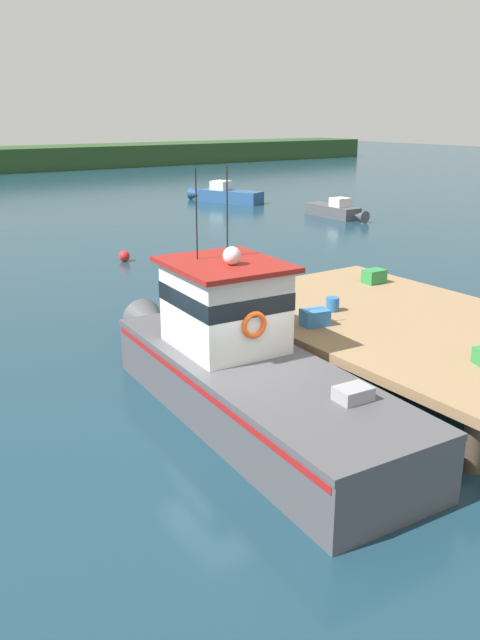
{
  "coord_description": "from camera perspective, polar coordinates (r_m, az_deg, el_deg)",
  "views": [
    {
      "loc": [
        -6.49,
        -9.82,
        5.8
      ],
      "look_at": [
        1.2,
        1.44,
        1.4
      ],
      "focal_mm": 35.92,
      "sensor_mm": 36.0,
      "label": 1
    }
  ],
  "objects": [
    {
      "name": "moored_boat_far_right",
      "position": [
        38.37,
        8.56,
        9.62
      ],
      "size": [
        1.28,
        4.66,
        1.18
      ],
      "color": "#4C4C51",
      "rests_on": "ground"
    },
    {
      "name": "crate_stack_near_edge",
      "position": [
        14.65,
        6.68,
        0.22
      ],
      "size": [
        0.68,
        0.55,
        0.37
      ],
      "primitive_type": "cube",
      "rotation": [
        0.0,
        0.0,
        -0.21
      ],
      "color": "#3370B2",
      "rests_on": "dock"
    },
    {
      "name": "moored_boat_mid_harbor",
      "position": [
        44.77,
        -1.3,
        11.08
      ],
      "size": [
        3.31,
        5.59,
        1.43
      ],
      "color": "#285184",
      "rests_on": "ground"
    },
    {
      "name": "crate_stack_mid_dock",
      "position": [
        18.64,
        11.86,
        3.83
      ],
      "size": [
        0.62,
        0.46,
        0.39
      ],
      "primitive_type": "cube",
      "rotation": [
        0.0,
        0.0,
        -0.04
      ],
      "color": "#2D8442",
      "rests_on": "dock"
    },
    {
      "name": "mooring_buoy_inshore",
      "position": [
        26.89,
        -10.26,
        5.64
      ],
      "size": [
        0.45,
        0.45,
        0.45
      ],
      "primitive_type": "sphere",
      "color": "red",
      "rests_on": "ground"
    },
    {
      "name": "main_fishing_boat",
      "position": [
        12.83,
        0.07,
        -4.04
      ],
      "size": [
        3.05,
        9.9,
        4.8
      ],
      "color": "#4C4C51",
      "rests_on": "ground"
    },
    {
      "name": "bait_bucket",
      "position": [
        15.79,
        8.25,
        1.4
      ],
      "size": [
        0.32,
        0.32,
        0.34
      ],
      "primitive_type": "cylinder",
      "color": "#2866B2",
      "rests_on": "dock"
    },
    {
      "name": "dock",
      "position": [
        15.69,
        13.95,
        -0.19
      ],
      "size": [
        6.0,
        9.0,
        1.2
      ],
      "color": "#4C3D2D",
      "rests_on": "ground"
    },
    {
      "name": "ground_plane",
      "position": [
        13.12,
        -0.8,
        -8.34
      ],
      "size": [
        200.0,
        200.0,
        0.0
      ],
      "primitive_type": "plane",
      "color": "#193847"
    }
  ]
}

